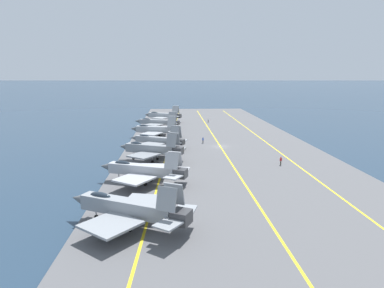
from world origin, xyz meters
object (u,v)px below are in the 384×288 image
(parked_jet_nearest, at_px, (128,208))
(parked_jet_seventh, at_px, (163,115))
(crew_blue_vest, at_px, (203,140))
(parked_jet_third, at_px, (151,149))
(parked_jet_second, at_px, (143,170))
(parked_jet_sixth, at_px, (158,122))
(parked_jet_fourth, at_px, (158,140))
(crew_red_vest, at_px, (281,161))
(crew_white_vest, at_px, (208,120))
(parked_jet_fifth, at_px, (155,129))

(parked_jet_nearest, xyz_separation_m, parked_jet_seventh, (93.61, -1.74, 0.34))
(crew_blue_vest, bearing_deg, parked_jet_third, 145.59)
(parked_jet_second, bearing_deg, parked_jet_nearest, 178.61)
(parked_jet_second, bearing_deg, parked_jet_sixth, 0.19)
(parked_jet_fourth, bearing_deg, crew_blue_vest, -64.50)
(parked_jet_seventh, relative_size, crew_red_vest, 8.49)
(parked_jet_nearest, distance_m, parked_jet_seventh, 93.63)
(parked_jet_fourth, relative_size, parked_jet_seventh, 1.01)
(parked_jet_seventh, relative_size, crew_white_vest, 8.68)
(crew_red_vest, bearing_deg, crew_white_vest, 7.66)
(parked_jet_fifth, bearing_deg, parked_jet_third, -178.82)
(parked_jet_nearest, height_order, crew_white_vest, parked_jet_nearest)
(parked_jet_fifth, relative_size, crew_white_vest, 8.61)
(parked_jet_second, height_order, parked_jet_fifth, parked_jet_fifth)
(parked_jet_fourth, distance_m, crew_blue_vest, 13.44)
(parked_jet_fourth, xyz_separation_m, parked_jet_fifth, (16.13, 1.43, 0.14))
(parked_jet_sixth, relative_size, parked_jet_seventh, 1.09)
(parked_jet_nearest, xyz_separation_m, parked_jet_second, (17.17, -0.42, -0.05))
(crew_red_vest, bearing_deg, parked_jet_sixth, 28.80)
(parked_jet_fifth, xyz_separation_m, crew_red_vest, (-33.99, -27.82, -1.34))
(parked_jet_nearest, bearing_deg, parked_jet_sixth, -0.16)
(crew_blue_vest, bearing_deg, parked_jet_fourth, 115.50)
(parked_jet_sixth, distance_m, parked_jet_seventh, 15.26)
(parked_jet_sixth, bearing_deg, crew_blue_vest, -153.40)
(parked_jet_second, xyz_separation_m, parked_jet_sixth, (61.27, 0.20, -0.10))
(parked_jet_nearest, height_order, parked_jet_seventh, parked_jet_seventh)
(parked_jet_second, xyz_separation_m, crew_red_vest, (10.57, -27.67, -1.39))
(parked_jet_nearest, relative_size, parked_jet_fifth, 1.12)
(parked_jet_second, bearing_deg, parked_jet_fourth, -2.56)
(crew_white_vest, bearing_deg, parked_jet_third, 162.86)
(crew_white_vest, bearing_deg, crew_blue_vest, 172.26)
(parked_jet_nearest, relative_size, parked_jet_fourth, 1.11)
(parked_jet_third, bearing_deg, crew_white_vest, -17.14)
(parked_jet_fourth, relative_size, parked_jet_fifth, 1.01)
(parked_jet_fourth, height_order, parked_jet_seventh, parked_jet_seventh)
(parked_jet_nearest, xyz_separation_m, parked_jet_fourth, (45.61, -1.69, -0.23))
(parked_jet_fourth, height_order, crew_red_vest, parked_jet_fourth)
(parked_jet_third, distance_m, parked_jet_fifth, 29.22)
(parked_jet_fifth, height_order, crew_blue_vest, parked_jet_fifth)
(parked_jet_sixth, bearing_deg, parked_jet_seventh, -5.76)
(parked_jet_nearest, bearing_deg, parked_jet_second, -1.39)
(parked_jet_third, xyz_separation_m, crew_blue_vest, (18.85, -12.91, -1.80))
(parked_jet_second, distance_m, parked_jet_sixth, 61.27)
(parked_jet_fourth, relative_size, crew_white_vest, 8.74)
(parked_jet_seventh, height_order, crew_red_vest, parked_jet_seventh)
(parked_jet_fifth, bearing_deg, parked_jet_nearest, 179.76)
(parked_jet_third, height_order, parked_jet_seventh, parked_jet_seventh)
(parked_jet_second, relative_size, crew_white_vest, 9.31)
(parked_jet_sixth, bearing_deg, parked_jet_second, -179.81)
(parked_jet_fifth, bearing_deg, parked_jet_fourth, -174.95)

